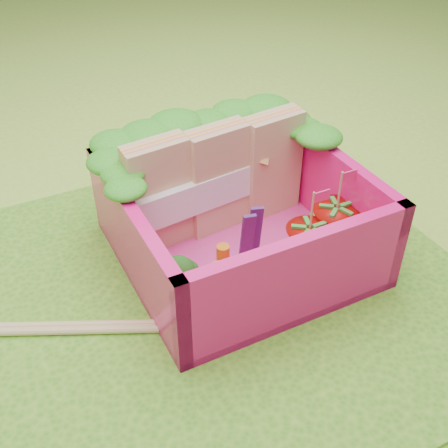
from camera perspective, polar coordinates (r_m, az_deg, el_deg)
name	(u,v)px	position (r m, az deg, el deg)	size (l,w,h in m)	color
ground	(225,285)	(3.17, 0.09, -6.26)	(14.00, 14.00, 0.00)	#97C638
placemat	(225,283)	(3.16, 0.09, -6.06)	(2.60, 2.60, 0.03)	#4D9321
bento_floor	(237,250)	(3.32, 1.36, -2.69)	(1.30, 1.30, 0.05)	#E63A98
bento_box	(238,216)	(3.17, 1.42, 0.80)	(1.30, 1.30, 0.55)	#FA1576
lettuce_ruffle	(203,131)	(3.32, -2.10, 9.41)	(1.43, 0.77, 0.11)	#1C8718
sandwich_stack	(218,180)	(3.30, -0.60, 4.54)	(1.20, 0.30, 0.66)	tan
broccoli	(179,279)	(2.83, -4.61, -5.63)	(0.34, 0.34, 0.25)	#66A24E
carrot_sticks	(220,276)	(2.91, -0.37, -5.26)	(0.17, 0.20, 0.28)	orange
purple_wedges	(251,235)	(3.09, 2.76, -1.12)	(0.15, 0.08, 0.38)	#401750
strawberry_left	(308,247)	(3.12, 8.51, -2.34)	(0.26, 0.26, 0.50)	#BB120B
strawberry_right	(334,228)	(3.27, 11.13, -0.40)	(0.28, 0.28, 0.52)	#BB120B
snap_peas	(316,247)	(3.30, 9.34, -2.35)	(0.58, 0.63, 0.05)	#5AAD36
chopsticks	(65,328)	(2.99, -15.87, -10.12)	(1.99, 0.97, 0.04)	#E1BF7B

